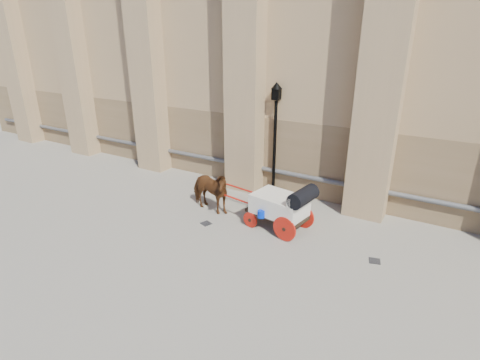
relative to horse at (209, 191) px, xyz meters
The scene contains 6 objects.
ground 1.63m from the horse, 44.83° to the right, with size 90.00×90.00×0.00m, color gray.
horse is the anchor object (origin of this frame).
carriage 2.88m from the horse, ahead, with size 3.93×1.63×1.67m.
street_lamp 3.45m from the horse, 65.83° to the left, with size 0.42×0.42×4.46m.
drain_grate_near 1.29m from the horse, 62.86° to the right, with size 0.32×0.32×0.01m, color black.
drain_grate_far 6.06m from the horse, ahead, with size 0.32×0.32×0.01m, color black.
Camera 1 is at (6.25, -9.24, 6.19)m, focal length 28.00 mm.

